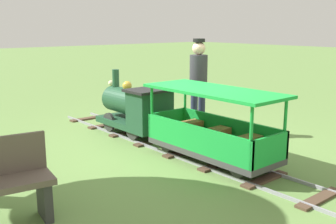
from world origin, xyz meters
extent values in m
plane|color=#608442|center=(0.00, 0.00, 0.00)|extent=(60.00, 60.00, 0.00)
cube|color=gray|center=(-0.26, 0.05, 0.02)|extent=(0.03, 5.70, 0.04)
cube|color=gray|center=(0.26, 0.05, 0.02)|extent=(0.03, 5.70, 0.04)
cube|color=#4C3828|center=(0.00, -2.44, 0.01)|extent=(0.75, 0.14, 0.03)
cube|color=#4C3828|center=(0.00, -1.73, 0.01)|extent=(0.75, 0.14, 0.03)
cube|color=#4C3828|center=(0.00, -1.01, 0.01)|extent=(0.75, 0.14, 0.03)
cube|color=#4C3828|center=(0.00, -0.30, 0.01)|extent=(0.75, 0.14, 0.03)
cube|color=#4C3828|center=(0.00, 0.41, 0.01)|extent=(0.75, 0.14, 0.03)
cube|color=#4C3828|center=(0.00, 1.12, 0.01)|extent=(0.75, 0.14, 0.03)
cube|color=#4C3828|center=(0.00, 1.84, 0.01)|extent=(0.75, 0.14, 0.03)
cube|color=#4C3828|center=(0.00, 2.55, 0.01)|extent=(0.75, 0.14, 0.03)
cube|color=#1E472D|center=(0.00, 1.00, 0.21)|extent=(0.63, 1.40, 0.10)
cylinder|color=#1E472D|center=(0.00, 1.20, 0.56)|extent=(0.44, 0.85, 0.44)
cylinder|color=#B7932D|center=(0.00, 1.63, 0.56)|extent=(0.37, 0.02, 0.37)
cylinder|color=#1E472D|center=(0.00, 1.50, 0.93)|extent=(0.12, 0.12, 0.30)
sphere|color=#B7932D|center=(0.00, 1.15, 0.83)|extent=(0.16, 0.16, 0.16)
cube|color=#1E472D|center=(0.00, 0.53, 0.54)|extent=(0.63, 0.45, 0.55)
cube|color=black|center=(0.00, 0.53, 0.83)|extent=(0.71, 0.53, 0.04)
sphere|color=#F2EAB2|center=(0.00, 1.66, 0.82)|extent=(0.10, 0.10, 0.10)
cylinder|color=#2D2D2D|center=(-0.26, 1.35, 0.20)|extent=(0.05, 0.32, 0.32)
cylinder|color=#2D2D2D|center=(0.26, 1.35, 0.20)|extent=(0.05, 0.32, 0.32)
cylinder|color=#2D2D2D|center=(-0.26, 0.65, 0.20)|extent=(0.05, 0.32, 0.32)
cylinder|color=#2D2D2D|center=(0.26, 0.65, 0.20)|extent=(0.05, 0.32, 0.32)
cube|color=#3F3F3F|center=(0.00, -0.85, 0.18)|extent=(0.71, 1.90, 0.08)
cube|color=green|center=(-0.34, -0.85, 0.40)|extent=(0.04, 1.90, 0.35)
cube|color=green|center=(0.34, -0.85, 0.40)|extent=(0.04, 1.90, 0.35)
cube|color=green|center=(0.00, 0.08, 0.40)|extent=(0.71, 0.04, 0.35)
cube|color=green|center=(0.00, -1.78, 0.40)|extent=(0.71, 0.04, 0.35)
cylinder|color=green|center=(-0.33, 0.05, 0.59)|extent=(0.04, 0.04, 0.75)
cylinder|color=green|center=(0.33, 0.05, 0.59)|extent=(0.04, 0.04, 0.75)
cylinder|color=green|center=(-0.33, -1.75, 0.59)|extent=(0.04, 0.04, 0.75)
cylinder|color=green|center=(0.33, -1.75, 0.59)|extent=(0.04, 0.04, 0.75)
cube|color=green|center=(0.00, -0.85, 0.99)|extent=(0.81, 2.00, 0.04)
cube|color=olive|center=(0.00, -1.38, 0.34)|extent=(0.55, 0.20, 0.24)
cube|color=olive|center=(0.00, -0.85, 0.34)|extent=(0.55, 0.20, 0.24)
cube|color=olive|center=(0.00, -0.31, 0.34)|extent=(0.55, 0.20, 0.24)
cylinder|color=#262626|center=(-0.26, -0.18, 0.16)|extent=(0.04, 0.24, 0.24)
cylinder|color=#262626|center=(0.26, -0.18, 0.16)|extent=(0.04, 0.24, 0.24)
cylinder|color=#262626|center=(-0.26, -1.51, 0.16)|extent=(0.04, 0.24, 0.24)
cylinder|color=#262626|center=(0.26, -1.51, 0.16)|extent=(0.04, 0.24, 0.24)
cylinder|color=#282D47|center=(0.83, 0.37, 0.40)|extent=(0.12, 0.12, 0.80)
cylinder|color=#282D47|center=(1.01, 0.37, 0.40)|extent=(0.12, 0.12, 0.80)
cylinder|color=#333338|center=(0.92, 0.37, 1.08)|extent=(0.30, 0.30, 0.55)
sphere|color=beige|center=(0.92, 0.37, 1.46)|extent=(0.22, 0.22, 0.22)
cylinder|color=black|center=(0.92, 0.37, 1.59)|extent=(0.20, 0.20, 0.06)
cube|color=#333333|center=(-2.41, -0.93, 0.21)|extent=(0.13, 0.33, 0.42)
camera|label=1|loc=(-3.83, -4.45, 1.83)|focal=42.97mm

